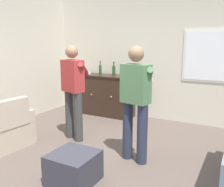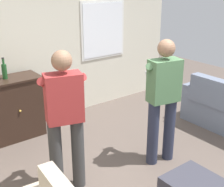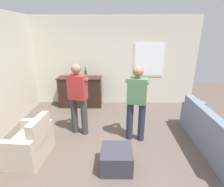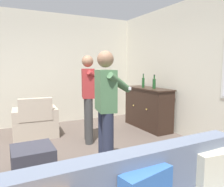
% 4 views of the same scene
% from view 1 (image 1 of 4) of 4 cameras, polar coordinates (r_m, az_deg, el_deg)
% --- Properties ---
extents(ground, '(10.40, 10.40, 0.00)m').
position_cam_1_polar(ground, '(3.72, -4.22, -16.06)').
color(ground, brown).
extents(wall_back_with_window, '(5.20, 0.15, 2.80)m').
position_cam_1_polar(wall_back_with_window, '(5.71, 10.59, 8.17)').
color(wall_back_with_window, beige).
rests_on(wall_back_with_window, ground).
extents(armchair, '(0.71, 0.93, 0.85)m').
position_cam_1_polar(armchair, '(4.52, -23.62, -7.91)').
color(armchair, '#B2A38E').
rests_on(armchair, ground).
extents(sideboard_cabinet, '(1.37, 0.49, 0.97)m').
position_cam_1_polar(sideboard_cabinet, '(5.97, -1.33, -0.38)').
color(sideboard_cabinet, black).
rests_on(sideboard_cabinet, ground).
extents(bottle_wine_green, '(0.06, 0.06, 0.33)m').
position_cam_1_polar(bottle_wine_green, '(5.89, -2.70, 5.46)').
color(bottle_wine_green, '#1E4C23').
rests_on(bottle_wine_green, sideboard_cabinet).
extents(bottle_liquor_amber, '(0.07, 0.07, 0.32)m').
position_cam_1_polar(bottle_liquor_amber, '(5.80, 0.42, 5.33)').
color(bottle_liquor_amber, '#1E4C23').
rests_on(bottle_liquor_amber, sideboard_cabinet).
extents(ottoman, '(0.55, 0.55, 0.38)m').
position_cam_1_polar(ottoman, '(3.28, -8.77, -16.39)').
color(ottoman, '#33333D').
rests_on(ottoman, ground).
extents(person_standing_left, '(0.53, 0.52, 1.68)m').
position_cam_1_polar(person_standing_left, '(4.42, -8.80, 1.22)').
color(person_standing_left, '#383838').
rests_on(person_standing_left, ground).
extents(person_standing_right, '(0.55, 0.51, 1.68)m').
position_cam_1_polar(person_standing_right, '(3.56, 5.47, -1.21)').
color(person_standing_right, '#282D42').
rests_on(person_standing_right, ground).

